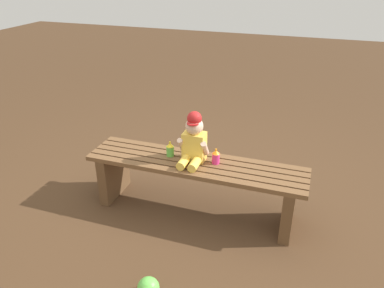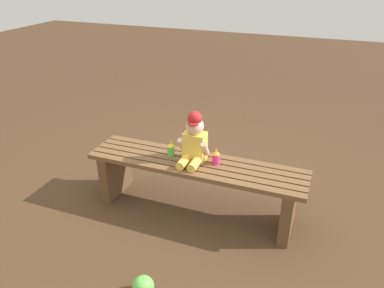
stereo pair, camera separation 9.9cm
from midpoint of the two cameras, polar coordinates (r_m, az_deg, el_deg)
The scene contains 6 objects.
ground_plane at distance 3.14m, azimuth -0.43°, elevation -10.03°, with size 16.00×16.00×0.00m, color #4C331E.
park_bench at distance 2.97m, azimuth -0.45°, elevation -5.24°, with size 1.72×0.39×0.45m.
child_figure at distance 2.84m, azimuth -0.75°, elevation 0.56°, with size 0.23×0.27×0.40m.
sippy_cup_left at distance 2.97m, azimuth -4.31°, elevation -0.81°, with size 0.06×0.06×0.12m.
sippy_cup_right at distance 2.86m, azimuth 2.67°, elevation -1.94°, with size 0.06×0.06×0.12m.
toy_ball at distance 2.46m, azimuth -7.91°, elevation -20.97°, with size 0.14×0.14×0.14m, color #66CC4C.
Camera 1 is at (0.79, -2.39, 1.88)m, focal length 34.91 mm.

